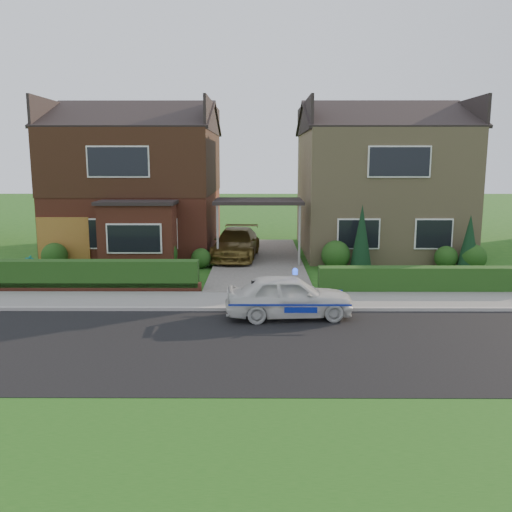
{
  "coord_description": "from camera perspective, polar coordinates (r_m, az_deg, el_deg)",
  "views": [
    {
      "loc": [
        -0.0,
        -12.65,
        4.48
      ],
      "look_at": [
        -0.07,
        3.5,
        1.6
      ],
      "focal_mm": 38.0,
      "sensor_mm": 36.0,
      "label": 1
    }
  ],
  "objects": [
    {
      "name": "ground",
      "position": [
        13.42,
        0.25,
        -9.41
      ],
      "size": [
        120.0,
        120.0,
        0.0
      ],
      "primitive_type": "plane",
      "color": "#1E5115",
      "rests_on": "ground"
    },
    {
      "name": "garage_door",
      "position": [
        24.31,
        -19.58,
        1.4
      ],
      "size": [
        2.2,
        0.1,
        2.1
      ],
      "primitive_type": "cube",
      "color": "brown",
      "rests_on": "ground"
    },
    {
      "name": "conifer_b",
      "position": [
        23.72,
        21.52,
        1.2
      ],
      "size": [
        0.9,
        0.9,
        2.2
      ],
      "primitive_type": "cone",
      "color": "black",
      "rests_on": "ground"
    },
    {
      "name": "house_left",
      "position": [
        27.18,
        -12.15,
        8.47
      ],
      "size": [
        7.5,
        9.53,
        7.25
      ],
      "color": "brown",
      "rests_on": "ground"
    },
    {
      "name": "shrub_right_near",
      "position": [
        22.62,
        8.39,
        0.11
      ],
      "size": [
        1.2,
        1.2,
        1.2
      ],
      "primitive_type": "sphere",
      "color": "#123B14",
      "rests_on": "ground"
    },
    {
      "name": "road",
      "position": [
        13.42,
        0.25,
        -9.41
      ],
      "size": [
        60.0,
        6.0,
        0.02
      ],
      "primitive_type": "cube",
      "color": "black",
      "rests_on": "ground"
    },
    {
      "name": "potted_plant_c",
      "position": [
        20.24,
        -6.84,
        -1.58
      ],
      "size": [
        0.57,
        0.57,
        0.81
      ],
      "primitive_type": "imported",
      "rotation": [
        0.0,
        0.0,
        1.25
      ],
      "color": "gray",
      "rests_on": "ground"
    },
    {
      "name": "potted_plant_a",
      "position": [
        23.04,
        -22.73,
        -0.94
      ],
      "size": [
        0.43,
        0.31,
        0.76
      ],
      "primitive_type": "imported",
      "rotation": [
        0.0,
        0.0,
        -0.11
      ],
      "color": "gray",
      "rests_on": "ground"
    },
    {
      "name": "sidewalk",
      "position": [
        17.32,
        0.26,
        -4.72
      ],
      "size": [
        60.0,
        2.0,
        0.1
      ],
      "primitive_type": "cube",
      "color": "slate",
      "rests_on": "ground"
    },
    {
      "name": "shrub_right_far",
      "position": [
        23.88,
        21.88,
        -0.13
      ],
      "size": [
        1.08,
        1.08,
        1.08
      ],
      "primitive_type": "sphere",
      "color": "#123B14",
      "rests_on": "ground"
    },
    {
      "name": "dwarf_wall",
      "position": [
        19.35,
        -17.22,
        -3.2
      ],
      "size": [
        7.7,
        0.25,
        0.36
      ],
      "primitive_type": "cube",
      "color": "brown",
      "rests_on": "ground"
    },
    {
      "name": "shrub_left_near",
      "position": [
        22.74,
        -5.8,
        -0.23
      ],
      "size": [
        0.84,
        0.84,
        0.84
      ],
      "primitive_type": "sphere",
      "color": "#123B14",
      "rests_on": "ground"
    },
    {
      "name": "shrub_right_mid",
      "position": [
        23.82,
        19.37,
        -0.14
      ],
      "size": [
        0.96,
        0.96,
        0.96
      ],
      "primitive_type": "sphere",
      "color": "#123B14",
      "rests_on": "ground"
    },
    {
      "name": "kerb",
      "position": [
        16.31,
        0.26,
        -5.63
      ],
      "size": [
        60.0,
        0.16,
        0.12
      ],
      "primitive_type": "cube",
      "color": "#9E9993",
      "rests_on": "ground"
    },
    {
      "name": "driveway",
      "position": [
        24.06,
        0.26,
        -0.48
      ],
      "size": [
        3.8,
        12.0,
        0.12
      ],
      "primitive_type": "cube",
      "color": "#666059",
      "rests_on": "ground"
    },
    {
      "name": "driveway_car",
      "position": [
        24.28,
        -2.1,
        1.33
      ],
      "size": [
        2.25,
        4.7,
        1.32
      ],
      "primitive_type": "imported",
      "rotation": [
        0.0,
        0.0,
        -0.09
      ],
      "color": "brown",
      "rests_on": "driveway"
    },
    {
      "name": "conifer_a",
      "position": [
        22.47,
        11.04,
        1.78
      ],
      "size": [
        0.9,
        0.9,
        2.6
      ],
      "primitive_type": "cone",
      "color": "black",
      "rests_on": "ground"
    },
    {
      "name": "house_right",
      "position": [
        27.28,
        12.67,
        8.14
      ],
      "size": [
        7.5,
        8.06,
        7.25
      ],
      "color": "tan",
      "rests_on": "ground"
    },
    {
      "name": "police_car",
      "position": [
        15.56,
        3.49,
        -4.29
      ],
      "size": [
        3.34,
        3.74,
        1.4
      ],
      "rotation": [
        0.0,
        0.0,
        1.65
      ],
      "color": "silver",
      "rests_on": "ground"
    },
    {
      "name": "hedge_right",
      "position": [
        19.43,
        17.66,
        -3.71
      ],
      "size": [
        7.5,
        0.55,
        0.8
      ],
      "primitive_type": "cube",
      "color": "#123B14",
      "rests_on": "ground"
    },
    {
      "name": "potted_plant_b",
      "position": [
        20.49,
        -20.36,
        -2.13
      ],
      "size": [
        0.5,
        0.46,
        0.72
      ],
      "primitive_type": "imported",
      "rotation": [
        0.0,
        0.0,
        1.13
      ],
      "color": "gray",
      "rests_on": "ground"
    },
    {
      "name": "shrub_left_mid",
      "position": [
        22.63,
        -9.92,
        0.23
      ],
      "size": [
        1.32,
        1.32,
        1.32
      ],
      "primitive_type": "sphere",
      "color": "#123B14",
      "rests_on": "ground"
    },
    {
      "name": "grass_verge",
      "position": [
        8.87,
        0.24,
        -20.27
      ],
      "size": [
        60.0,
        4.0,
        0.01
      ],
      "primitive_type": "cube",
      "color": "#1E5115",
      "rests_on": "ground"
    },
    {
      "name": "carport_link",
      "position": [
        23.67,
        0.26,
        5.68
      ],
      "size": [
        3.8,
        3.0,
        2.77
      ],
      "color": "black",
      "rests_on": "ground"
    },
    {
      "name": "hedge_left",
      "position": [
        19.53,
        -17.06,
        -3.62
      ],
      "size": [
        7.5,
        0.55,
        0.9
      ],
      "primitive_type": "cube",
      "color": "#123B14",
      "rests_on": "ground"
    },
    {
      "name": "shrub_left_far",
      "position": [
        24.05,
        -20.44,
        0.03
      ],
      "size": [
        1.08,
        1.08,
        1.08
      ],
      "primitive_type": "sphere",
      "color": "#123B14",
      "rests_on": "ground"
    }
  ]
}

